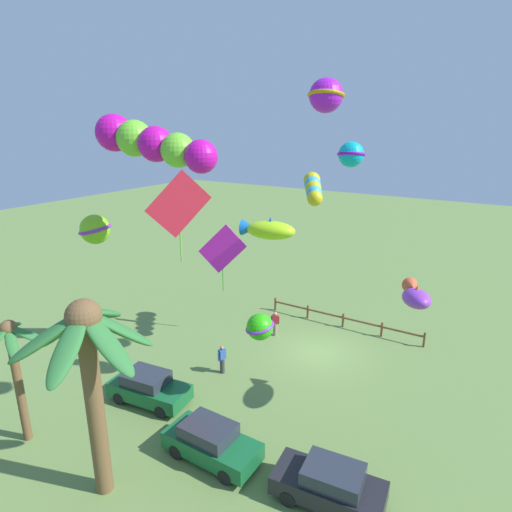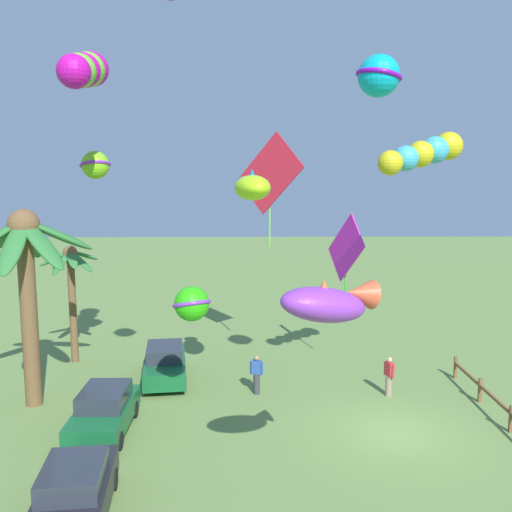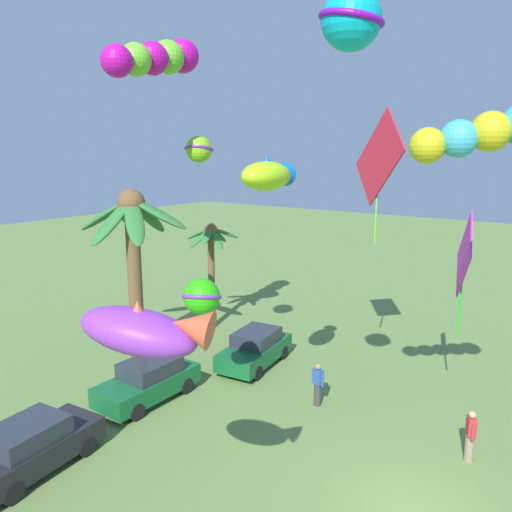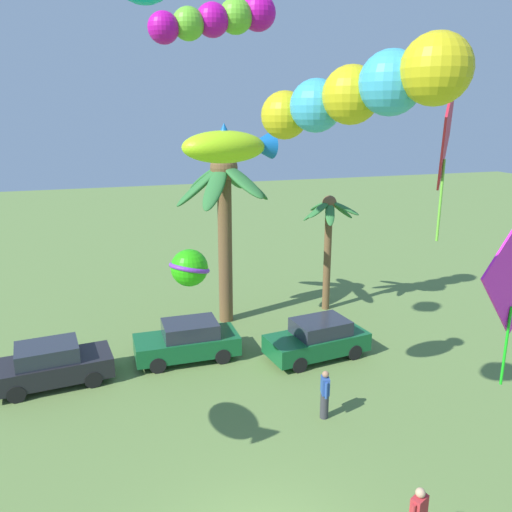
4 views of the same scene
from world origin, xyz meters
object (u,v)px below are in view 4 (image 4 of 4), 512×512
parked_car_1 (318,339)px  parked_car_2 (188,341)px  palm_tree_0 (224,200)px  parked_car_0 (52,364)px  kite_ball_8 (189,268)px  kite_fish_4 (230,146)px  kite_diamond_6 (447,129)px  kite_tube_5 (361,92)px  kite_tube_3 (218,19)px  spectator_0 (325,394)px  palm_tree_1 (328,226)px  kite_ball_2 (284,114)px

parked_car_1 → parked_car_2: 4.99m
parked_car_2 → palm_tree_0: bearing=54.3°
parked_car_0 → kite_ball_8: (4.44, -2.60, 3.83)m
kite_fish_4 → kite_diamond_6: kite_diamond_6 is taller
palm_tree_0 → kite_ball_8: (-2.76, -6.39, -0.93)m
parked_car_2 → kite_tube_5: 13.94m
kite_tube_3 → kite_tube_5: kite_tube_3 is taller
kite_fish_4 → kite_tube_5: bearing=-85.1°
parked_car_2 → spectator_0: bearing=-58.0°
palm_tree_1 → parked_car_2: size_ratio=1.41×
kite_fish_4 → kite_tube_5: kite_tube_5 is taller
palm_tree_1 → kite_tube_3: 10.29m
kite_ball_2 → kite_tube_3: kite_tube_3 is taller
spectator_0 → kite_ball_2: kite_ball_2 is taller
palm_tree_0 → kite_tube_5: 14.78m
palm_tree_0 → parked_car_2: (-2.38, -3.31, -4.76)m
parked_car_2 → spectator_0: (3.28, -5.25, 0.06)m
kite_ball_2 → kite_diamond_6: kite_diamond_6 is taller
parked_car_2 → kite_ball_8: bearing=-97.1°
kite_tube_3 → kite_fish_4: 6.96m
kite_tube_5 → kite_diamond_6: size_ratio=0.65×
kite_ball_8 → spectator_0: bearing=-30.7°
kite_ball_2 → kite_tube_3: bearing=-169.8°
kite_ball_8 → kite_fish_4: bearing=-67.7°
kite_ball_8 → kite_tube_5: bearing=-80.6°
parked_car_2 → kite_tube_5: size_ratio=1.21×
kite_ball_2 → kite_ball_8: bearing=-137.9°
parked_car_1 → kite_fish_4: bearing=-140.1°
kite_ball_2 → kite_fish_4: kite_ball_2 is taller
palm_tree_1 → kite_tube_3: bearing=-155.3°
parked_car_0 → kite_tube_5: kite_tube_5 is taller
kite_tube_3 → palm_tree_1: bearing=24.7°
parked_car_0 → spectator_0: size_ratio=2.55×
parked_car_1 → kite_ball_2: 8.71m
parked_car_1 → kite_diamond_6: (1.54, -4.51, 7.95)m
kite_diamond_6 → kite_ball_8: size_ratio=2.90×
parked_car_2 → kite_diamond_6: (6.34, -5.88, 7.95)m
parked_car_1 → kite_ball_8: bearing=-161.7°
palm_tree_0 → kite_ball_2: size_ratio=4.67×
palm_tree_0 → parked_car_1: (2.41, -4.68, -4.76)m
palm_tree_1 → spectator_0: 9.94m
kite_tube_3 → spectator_0: bearing=-73.9°
parked_car_1 → kite_fish_4: size_ratio=1.54×
parked_car_0 → kite_tube_5: size_ratio=1.26×
spectator_0 → kite_fish_4: bearing=175.6°
kite_tube_5 → kite_tube_3: bearing=86.6°
kite_ball_2 → parked_car_1: bearing=-76.8°
kite_ball_2 → kite_diamond_6: (2.12, -6.96, -0.39)m
palm_tree_1 → parked_car_0: palm_tree_1 is taller
kite_diamond_6 → palm_tree_0: bearing=113.3°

